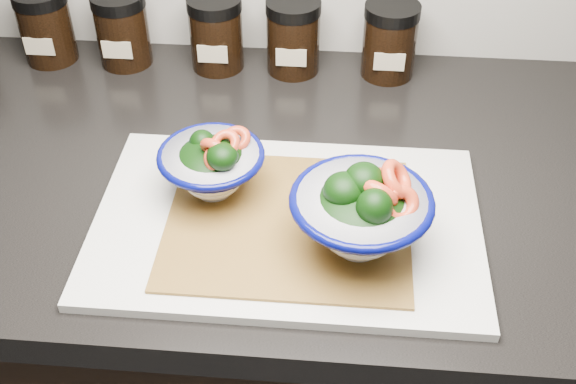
# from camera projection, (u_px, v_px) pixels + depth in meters

# --- Properties ---
(cabinet) EXTENTS (3.43, 0.58, 0.86)m
(cabinet) POSITION_uv_depth(u_px,v_px,m) (215.00, 373.00, 1.25)
(cabinet) COLOR black
(cabinet) RESTS_ON ground
(countertop) EXTENTS (3.50, 0.60, 0.04)m
(countertop) POSITION_uv_depth(u_px,v_px,m) (193.00, 173.00, 0.96)
(countertop) COLOR black
(countertop) RESTS_ON cabinet
(cutting_board) EXTENTS (0.45, 0.30, 0.01)m
(cutting_board) POSITION_uv_depth(u_px,v_px,m) (287.00, 223.00, 0.84)
(cutting_board) COLOR silver
(cutting_board) RESTS_ON countertop
(bamboo_mat) EXTENTS (0.28, 0.24, 0.00)m
(bamboo_mat) POSITION_uv_depth(u_px,v_px,m) (288.00, 222.00, 0.83)
(bamboo_mat) COLOR #AB8233
(bamboo_mat) RESTS_ON cutting_board
(bowl_left) EXTENTS (0.13, 0.13, 0.10)m
(bowl_left) POSITION_uv_depth(u_px,v_px,m) (213.00, 165.00, 0.85)
(bowl_left) COLOR white
(bowl_left) RESTS_ON bamboo_mat
(bowl_right) EXTENTS (0.16, 0.16, 0.11)m
(bowl_right) POSITION_uv_depth(u_px,v_px,m) (362.00, 213.00, 0.77)
(bowl_right) COLOR white
(bowl_right) RESTS_ON bamboo_mat
(spice_jar_b) EXTENTS (0.08, 0.08, 0.11)m
(spice_jar_b) POSITION_uv_depth(u_px,v_px,m) (46.00, 26.00, 1.10)
(spice_jar_b) COLOR black
(spice_jar_b) RESTS_ON countertop
(spice_jar_c) EXTENTS (0.08, 0.08, 0.11)m
(spice_jar_c) POSITION_uv_depth(u_px,v_px,m) (122.00, 29.00, 1.10)
(spice_jar_c) COLOR black
(spice_jar_c) RESTS_ON countertop
(spice_jar_d) EXTENTS (0.08, 0.08, 0.11)m
(spice_jar_d) POSITION_uv_depth(u_px,v_px,m) (216.00, 33.00, 1.09)
(spice_jar_d) COLOR black
(spice_jar_d) RESTS_ON countertop
(spice_jar_e) EXTENTS (0.08, 0.08, 0.11)m
(spice_jar_e) POSITION_uv_depth(u_px,v_px,m) (293.00, 36.00, 1.08)
(spice_jar_e) COLOR black
(spice_jar_e) RESTS_ON countertop
(spice_jar_f) EXTENTS (0.08, 0.08, 0.11)m
(spice_jar_f) POSITION_uv_depth(u_px,v_px,m) (390.00, 40.00, 1.07)
(spice_jar_f) COLOR black
(spice_jar_f) RESTS_ON countertop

